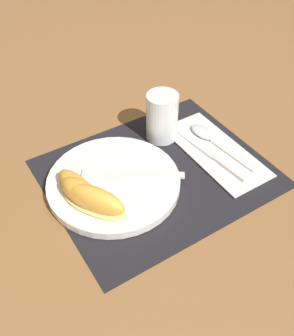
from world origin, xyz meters
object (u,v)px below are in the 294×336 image
knife (210,153)px  spoon (210,138)px  plate (114,183)px  citrus_wedge_0 (79,189)px  citrus_wedge_1 (83,194)px  juice_glass (162,119)px  fork (125,175)px  citrus_wedge_2 (96,201)px

knife → spoon: (0.03, 0.04, 0.00)m
plate → citrus_wedge_0: bearing=-178.6°
citrus_wedge_1 → knife: bearing=-2.0°
knife → spoon: bearing=50.6°
spoon → knife: bearing=-129.4°
juice_glass → citrus_wedge_1: juice_glass is taller
knife → citrus_wedge_0: (-0.28, 0.03, 0.02)m
plate → spoon: 0.24m
fork → citrus_wedge_1: 0.10m
citrus_wedge_1 → citrus_wedge_2: bearing=-66.4°
citrus_wedge_1 → juice_glass: bearing=22.4°
plate → knife: size_ratio=1.21×
spoon → citrus_wedge_0: 0.31m
plate → citrus_wedge_2: size_ratio=2.06×
spoon → juice_glass: bearing=140.0°
spoon → citrus_wedge_1: bearing=-175.1°
spoon → citrus_wedge_1: 0.31m
knife → citrus_wedge_1: size_ratio=1.85×
citrus_wedge_0 → spoon: bearing=1.6°
juice_glass → knife: juice_glass is taller
spoon → fork: bearing=-177.3°
knife → fork: 0.19m
juice_glass → citrus_wedge_2: (-0.22, -0.12, -0.01)m
citrus_wedge_2 → citrus_wedge_0: bearing=104.1°
spoon → citrus_wedge_2: 0.30m
citrus_wedge_0 → juice_glass: bearing=18.5°
spoon → plate: bearing=-178.4°
knife → citrus_wedge_2: 0.27m
plate → fork: size_ratio=1.44×
citrus_wedge_0 → citrus_wedge_2: bearing=-75.9°
plate → fork: (0.02, -0.00, 0.01)m
spoon → fork: size_ratio=1.03×
fork → citrus_wedge_1: size_ratio=1.55×
knife → fork: fork is taller
juice_glass → knife: size_ratio=0.50×
citrus_wedge_1 → citrus_wedge_2: citrus_wedge_2 is taller
knife → citrus_wedge_0: 0.28m
juice_glass → citrus_wedge_2: size_ratio=0.86×
juice_glass → citrus_wedge_0: 0.24m
juice_glass → knife: bearing=-64.1°
knife → citrus_wedge_2: size_ratio=1.71×
juice_glass → citrus_wedge_1: size_ratio=0.93×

